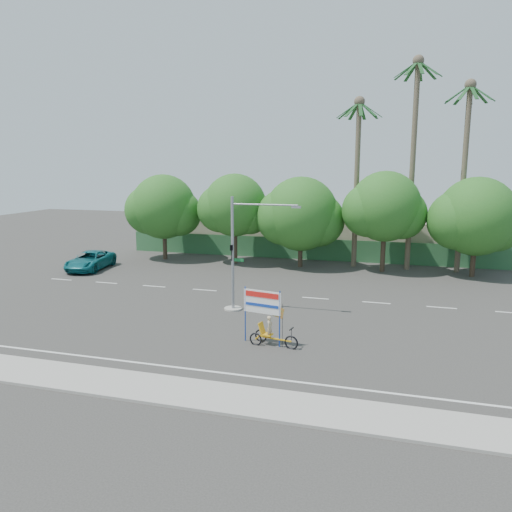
# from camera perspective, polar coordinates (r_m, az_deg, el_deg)

# --- Properties ---
(ground) EXTENTS (120.00, 120.00, 0.00)m
(ground) POSITION_cam_1_polar(r_m,az_deg,el_deg) (26.84, -0.27, -8.90)
(ground) COLOR #33302D
(ground) RESTS_ON ground
(sidewalk_near) EXTENTS (50.00, 2.40, 0.12)m
(sidewalk_near) POSITION_cam_1_polar(r_m,az_deg,el_deg) (20.28, -6.44, -15.47)
(sidewalk_near) COLOR gray
(sidewalk_near) RESTS_ON ground
(fence) EXTENTS (38.00, 0.08, 2.00)m
(fence) POSITION_cam_1_polar(r_m,az_deg,el_deg) (47.02, 7.09, 0.74)
(fence) COLOR #336B3D
(fence) RESTS_ON ground
(building_left) EXTENTS (12.00, 8.00, 4.00)m
(building_left) POSITION_cam_1_polar(r_m,az_deg,el_deg) (53.58, -2.75, 3.09)
(building_left) COLOR #B8B092
(building_left) RESTS_ON ground
(building_right) EXTENTS (14.00, 8.00, 3.60)m
(building_right) POSITION_cam_1_polar(r_m,az_deg,el_deg) (50.81, 16.87, 2.01)
(building_right) COLOR #B8B092
(building_right) RESTS_ON ground
(tree_far_left) EXTENTS (7.14, 6.00, 7.96)m
(tree_far_left) POSITION_cam_1_polar(r_m,az_deg,el_deg) (47.48, -10.56, 5.32)
(tree_far_left) COLOR #473828
(tree_far_left) RESTS_ON ground
(tree_left) EXTENTS (6.66, 5.60, 8.07)m
(tree_left) POSITION_cam_1_polar(r_m,az_deg,el_deg) (44.77, -2.49, 5.56)
(tree_left) COLOR #473828
(tree_left) RESTS_ON ground
(tree_center) EXTENTS (7.62, 6.40, 7.85)m
(tree_center) POSITION_cam_1_polar(r_m,az_deg,el_deg) (43.31, 5.09, 4.58)
(tree_center) COLOR #473828
(tree_center) RESTS_ON ground
(tree_right) EXTENTS (6.90, 5.80, 8.36)m
(tree_right) POSITION_cam_1_polar(r_m,az_deg,el_deg) (42.48, 14.46, 5.21)
(tree_right) COLOR #473828
(tree_right) RESTS_ON ground
(tree_far_right) EXTENTS (7.38, 6.20, 7.94)m
(tree_far_right) POSITION_cam_1_polar(r_m,az_deg,el_deg) (42.92, 23.81, 3.91)
(tree_far_right) COLOR #473828
(tree_far_right) RESTS_ON ground
(palm_tall) EXTENTS (3.73, 3.79, 17.45)m
(palm_tall) POSITION_cam_1_polar(r_m,az_deg,el_deg) (43.84, 17.57, 12.06)
(palm_tall) COLOR #70604C
(palm_tall) RESTS_ON ground
(palm_mid) EXTENTS (3.73, 3.79, 15.45)m
(palm_mid) POSITION_cam_1_polar(r_m,az_deg,el_deg) (44.07, 22.78, 10.34)
(palm_mid) COLOR #70604C
(palm_mid) RESTS_ON ground
(palm_short) EXTENTS (3.73, 3.79, 14.45)m
(palm_short) POSITION_cam_1_polar(r_m,az_deg,el_deg) (43.95, 11.49, 10.24)
(palm_short) COLOR #70604C
(palm_short) RESTS_ON ground
(traffic_signal) EXTENTS (4.72, 1.10, 7.00)m
(traffic_signal) POSITION_cam_1_polar(r_m,az_deg,el_deg) (30.37, -2.15, -0.89)
(traffic_signal) COLOR gray
(traffic_signal) RESTS_ON ground
(trike_billboard) EXTENTS (2.91, 0.97, 2.90)m
(trike_billboard) POSITION_cam_1_polar(r_m,az_deg,el_deg) (24.97, 1.29, -7.58)
(trike_billboard) COLOR black
(trike_billboard) RESTS_ON ground
(pickup_truck) EXTENTS (3.23, 5.84, 1.55)m
(pickup_truck) POSITION_cam_1_polar(r_m,az_deg,el_deg) (44.85, -18.41, -0.49)
(pickup_truck) COLOR #0F656C
(pickup_truck) RESTS_ON ground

